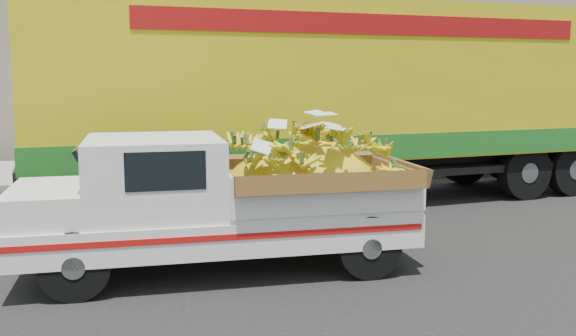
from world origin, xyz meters
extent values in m
plane|color=black|center=(0.00, 0.00, 0.00)|extent=(100.00, 100.00, 0.00)
cube|color=gray|center=(0.00, 5.69, 0.07)|extent=(60.00, 0.25, 0.15)
cube|color=gray|center=(0.00, 7.79, 0.07)|extent=(60.00, 4.00, 0.14)
cube|color=gray|center=(14.00, 14.69, 3.00)|extent=(14.00, 6.00, 6.00)
cylinder|color=black|center=(-2.06, -1.60, 0.40)|extent=(0.80, 0.26, 0.80)
cylinder|color=black|center=(-2.12, -0.07, 0.40)|extent=(0.80, 0.26, 0.80)
cylinder|color=black|center=(1.39, -1.47, 0.40)|extent=(0.80, 0.26, 0.80)
cylinder|color=black|center=(1.33, 0.06, 0.40)|extent=(0.80, 0.26, 0.80)
cube|color=silver|center=(-0.42, -0.77, 0.58)|extent=(4.98, 1.97, 0.41)
cube|color=#A50F0C|center=(-0.38, -1.67, 0.65)|extent=(4.82, 0.19, 0.07)
cube|color=silver|center=(-2.83, -0.87, 0.47)|extent=(0.17, 1.75, 0.15)
cube|color=silver|center=(-2.43, -0.85, 0.97)|extent=(0.95, 1.71, 0.38)
cube|color=silver|center=(-1.18, -0.80, 1.26)|extent=(1.69, 1.77, 0.94)
cube|color=black|center=(-1.04, -1.66, 1.43)|extent=(0.89, 0.04, 0.44)
cube|color=silver|center=(0.84, -0.72, 1.05)|extent=(2.47, 1.87, 0.53)
ellipsoid|color=gold|center=(0.73, -0.73, 0.94)|extent=(2.23, 1.51, 1.34)
cylinder|color=black|center=(7.24, 3.00, 0.55)|extent=(1.14, 0.49, 1.10)
cylinder|color=black|center=(6.91, 4.98, 0.55)|extent=(1.14, 0.49, 1.10)
cylinder|color=black|center=(6.05, 2.81, 0.55)|extent=(1.14, 0.49, 1.10)
cylinder|color=black|center=(5.73, 4.78, 0.55)|extent=(1.14, 0.49, 1.10)
cylinder|color=black|center=(-1.85, 1.53, 0.55)|extent=(1.14, 0.49, 1.10)
cylinder|color=black|center=(-2.17, 3.50, 0.55)|extent=(1.14, 0.49, 1.10)
cube|color=black|center=(2.44, 3.24, 0.78)|extent=(12.01, 2.91, 0.36)
cube|color=gold|center=(2.44, 3.24, 2.38)|extent=(12.01, 4.35, 2.84)
cube|color=#1B611D|center=(2.44, 3.24, 1.21)|extent=(12.07, 4.38, 0.45)
cube|color=maroon|center=(2.64, 1.99, 3.35)|extent=(8.29, 1.37, 0.35)
camera|label=1|loc=(-1.04, -8.79, 2.50)|focal=40.00mm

